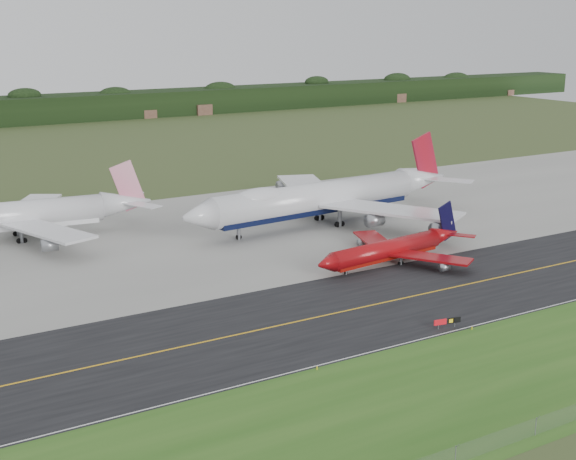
{
  "coord_description": "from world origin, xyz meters",
  "views": [
    {
      "loc": [
        -83.92,
        -103.7,
        45.26
      ],
      "look_at": [
        -8.59,
        22.0,
        7.09
      ],
      "focal_mm": 50.0,
      "sensor_mm": 36.0,
      "label": 1
    }
  ],
  "objects_px": {
    "jet_red_737": "(393,249)",
    "jet_star_tail": "(17,216)",
    "taxiway_sign": "(447,321)",
    "jet_ba_747": "(324,197)"
  },
  "relations": [
    {
      "from": "jet_star_tail",
      "to": "taxiway_sign",
      "type": "distance_m",
      "value": 96.78
    },
    {
      "from": "jet_ba_747",
      "to": "jet_red_737",
      "type": "distance_m",
      "value": 32.69
    },
    {
      "from": "jet_red_737",
      "to": "jet_star_tail",
      "type": "bearing_deg",
      "value": 136.81
    },
    {
      "from": "jet_red_737",
      "to": "taxiway_sign",
      "type": "bearing_deg",
      "value": -114.44
    },
    {
      "from": "jet_red_737",
      "to": "jet_star_tail",
      "type": "distance_m",
      "value": 79.95
    },
    {
      "from": "jet_ba_747",
      "to": "taxiway_sign",
      "type": "distance_m",
      "value": 66.61
    },
    {
      "from": "jet_star_tail",
      "to": "taxiway_sign",
      "type": "height_order",
      "value": "jet_star_tail"
    },
    {
      "from": "jet_star_tail",
      "to": "taxiway_sign",
      "type": "relative_size",
      "value": 12.98
    },
    {
      "from": "jet_ba_747",
      "to": "jet_star_tail",
      "type": "relative_size",
      "value": 1.28
    },
    {
      "from": "jet_ba_747",
      "to": "jet_red_737",
      "type": "relative_size",
      "value": 2.01
    }
  ]
}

